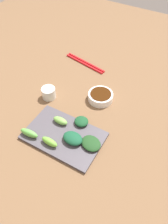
# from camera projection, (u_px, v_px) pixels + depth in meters

# --- Properties ---
(tabletop) EXTENTS (2.10, 2.10, 0.02)m
(tabletop) POSITION_uv_depth(u_px,v_px,m) (85.00, 123.00, 0.89)
(tabletop) COLOR brown
(tabletop) RESTS_ON ground
(sauce_bowl) EXTENTS (0.10, 0.10, 0.03)m
(sauce_bowl) POSITION_uv_depth(u_px,v_px,m) (102.00, 97.00, 0.94)
(sauce_bowl) COLOR white
(sauce_bowl) RESTS_ON tabletop
(serving_plate) EXTENTS (0.18, 0.28, 0.01)m
(serving_plate) POSITION_uv_depth(u_px,v_px,m) (64.00, 136.00, 0.83)
(serving_plate) COLOR #4C474F
(serving_plate) RESTS_ON tabletop
(broccoli_leafy_0) EXTENTS (0.06, 0.08, 0.03)m
(broccoli_leafy_0) POSITION_uv_depth(u_px,v_px,m) (73.00, 138.00, 0.79)
(broccoli_leafy_0) COLOR #174F32
(broccoli_leafy_0) RESTS_ON serving_plate
(broccoli_stalk_1) EXTENTS (0.03, 0.07, 0.03)m
(broccoli_stalk_1) POSITION_uv_depth(u_px,v_px,m) (50.00, 142.00, 0.78)
(broccoli_stalk_1) COLOR #6FBA3D
(broccoli_stalk_1) RESTS_ON serving_plate
(broccoli_leafy_2) EXTENTS (0.05, 0.06, 0.02)m
(broccoli_leafy_2) POSITION_uv_depth(u_px,v_px,m) (82.00, 122.00, 0.85)
(broccoli_leafy_2) COLOR #174826
(broccoli_leafy_2) RESTS_ON serving_plate
(broccoli_stalk_3) EXTENTS (0.03, 0.06, 0.02)m
(broccoli_stalk_3) POSITION_uv_depth(u_px,v_px,m) (60.00, 121.00, 0.85)
(broccoli_stalk_3) COLOR #75AF4E
(broccoli_stalk_3) RESTS_ON serving_plate
(broccoli_leafy_4) EXTENTS (0.08, 0.09, 0.02)m
(broccoli_leafy_4) POSITION_uv_depth(u_px,v_px,m) (91.00, 143.00, 0.79)
(broccoli_leafy_4) COLOR #1E441E
(broccoli_leafy_4) RESTS_ON serving_plate
(broccoli_stalk_5) EXTENTS (0.03, 0.07, 0.03)m
(broccoli_stalk_5) POSITION_uv_depth(u_px,v_px,m) (29.00, 133.00, 0.81)
(broccoli_stalk_5) COLOR #60B44B
(broccoli_stalk_5) RESTS_ON serving_plate
(chopsticks) EXTENTS (0.07, 0.23, 0.01)m
(chopsticks) POSITION_uv_depth(u_px,v_px,m) (85.00, 63.00, 1.12)
(chopsticks) COLOR red
(chopsticks) RESTS_ON tabletop
(tea_cup) EXTENTS (0.06, 0.06, 0.05)m
(tea_cup) POSITION_uv_depth(u_px,v_px,m) (49.00, 93.00, 0.95)
(tea_cup) COLOR silver
(tea_cup) RESTS_ON tabletop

